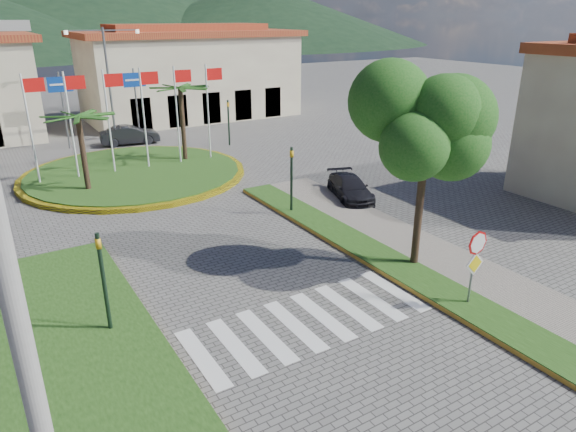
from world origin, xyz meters
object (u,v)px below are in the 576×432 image
roundabout_island (135,173)px  car_side_right (350,188)px  deciduous_tree (427,128)px  car_dark_b (130,135)px  stop_sign (475,257)px  utility_pole (21,338)px

roundabout_island → car_side_right: size_ratio=3.24×
deciduous_tree → car_dark_b: 25.64m
stop_sign → utility_pole: (-12.40, -1.96, 2.71)m
utility_pole → stop_sign: bearing=9.0°
stop_sign → car_side_right: 10.83m
deciduous_tree → utility_pole: (-13.00, -5.00, -0.68)m
car_side_right → roundabout_island: bearing=149.3°
utility_pole → car_dark_b: 31.70m
stop_sign → car_dark_b: bearing=95.9°
roundabout_island → stop_sign: bearing=-76.3°
stop_sign → deciduous_tree: (0.60, 3.04, 3.38)m
stop_sign → car_side_right: size_ratio=0.68×
deciduous_tree → car_side_right: deciduous_tree is taller
roundabout_island → stop_sign: size_ratio=4.79×
utility_pole → car_side_right: (15.65, 12.22, -3.93)m
roundabout_island → stop_sign: (4.90, -20.04, 1.62)m
stop_sign → utility_pole: bearing=-171.0°
deciduous_tree → utility_pole: size_ratio=0.76×
utility_pole → car_dark_b: bearing=72.4°
stop_sign → deciduous_tree: deciduous_tree is taller
car_side_right → deciduous_tree: bearing=-90.7°
utility_pole → deciduous_tree: bearing=21.0°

